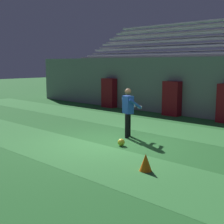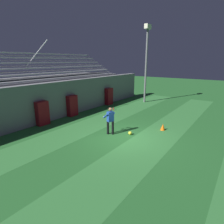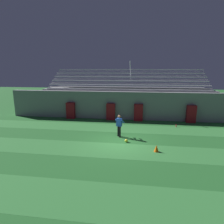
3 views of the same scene
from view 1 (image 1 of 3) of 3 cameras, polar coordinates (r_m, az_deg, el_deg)
name	(u,v)px [view 1 (image 1 of 3)]	position (r m, az deg, el deg)	size (l,w,h in m)	color
ground_plane	(107,143)	(9.95, -1.00, -5.71)	(80.00, 80.00, 0.00)	#286B2D
turf_stripe_mid	(73,152)	(9.04, -7.19, -7.27)	(28.00, 2.30, 0.01)	#38843D
turf_stripe_far	(164,128)	(12.40, 9.40, -2.87)	(28.00, 2.30, 0.01)	#38843D
back_wall	(204,88)	(15.03, 16.52, 4.32)	(24.00, 0.60, 2.80)	gray
padding_pillar_gate_left	(172,99)	(15.28, 10.89, 2.43)	(0.85, 0.44, 1.65)	maroon
padding_pillar_far_left	(109,93)	(17.84, -0.53, 3.51)	(0.85, 0.44, 1.65)	maroon
goalkeeper	(128,109)	(10.61, 3.01, 0.47)	(0.69, 0.68, 1.67)	black
soccer_ball	(121,142)	(9.61, 1.69, -5.56)	(0.22, 0.22, 0.22)	yellow
traffic_cone	(146,162)	(7.45, 6.17, -9.14)	(0.30, 0.30, 0.42)	orange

